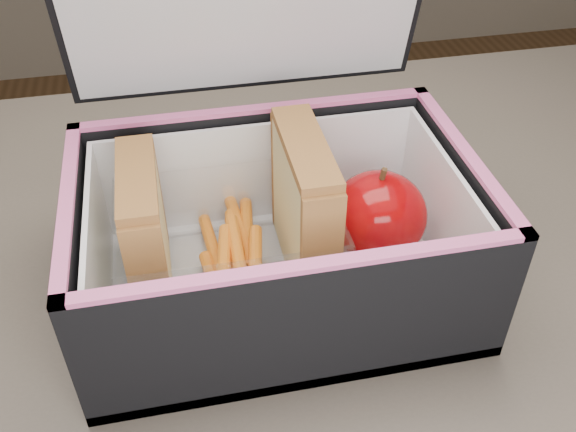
# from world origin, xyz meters

# --- Properties ---
(kitchen_table) EXTENTS (1.20, 0.80, 0.75)m
(kitchen_table) POSITION_xyz_m (0.00, 0.00, 0.66)
(kitchen_table) COLOR brown
(kitchen_table) RESTS_ON ground
(lunch_bag) EXTENTS (0.28, 0.23, 0.28)m
(lunch_bag) POSITION_xyz_m (-0.06, 0.05, 0.81)
(lunch_bag) COLOR black
(lunch_bag) RESTS_ON kitchen_table
(plastic_tub) EXTENTS (0.16, 0.11, 0.06)m
(plastic_tub) POSITION_xyz_m (-0.09, 0.05, 0.80)
(plastic_tub) COLOR white
(plastic_tub) RESTS_ON lunch_bag
(sandwich_left) EXTENTS (0.03, 0.09, 0.10)m
(sandwich_left) POSITION_xyz_m (-0.15, 0.05, 0.82)
(sandwich_left) COLOR #DCC884
(sandwich_left) RESTS_ON plastic_tub
(sandwich_right) EXTENTS (0.03, 0.10, 0.11)m
(sandwich_right) POSITION_xyz_m (-0.03, 0.05, 0.82)
(sandwich_right) COLOR #DCC884
(sandwich_right) RESTS_ON plastic_tub
(carrot_sticks) EXTENTS (0.05, 0.14, 0.03)m
(carrot_sticks) POSITION_xyz_m (-0.09, 0.05, 0.78)
(carrot_sticks) COLOR #D06013
(carrot_sticks) RESTS_ON plastic_tub
(paper_napkin) EXTENTS (0.10, 0.10, 0.01)m
(paper_napkin) POSITION_xyz_m (0.02, 0.05, 0.77)
(paper_napkin) COLOR white
(paper_napkin) RESTS_ON lunch_bag
(red_apple) EXTENTS (0.09, 0.09, 0.08)m
(red_apple) POSITION_xyz_m (0.02, 0.05, 0.81)
(red_apple) COLOR #7D0006
(red_apple) RESTS_ON paper_napkin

